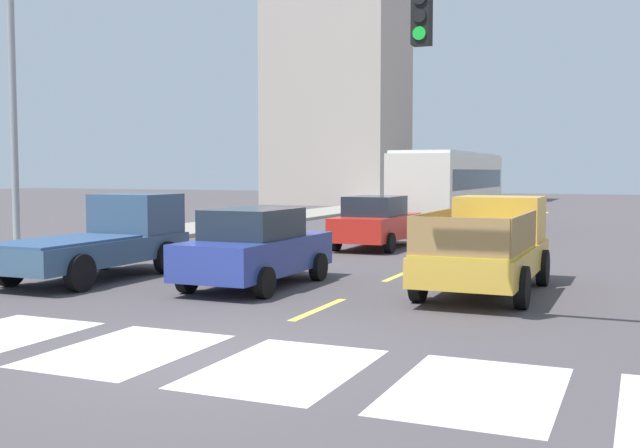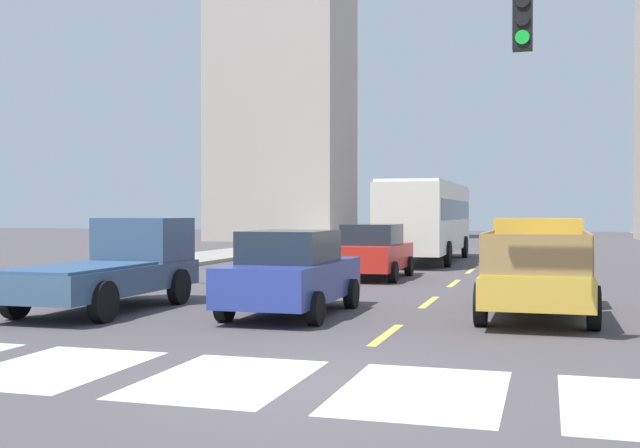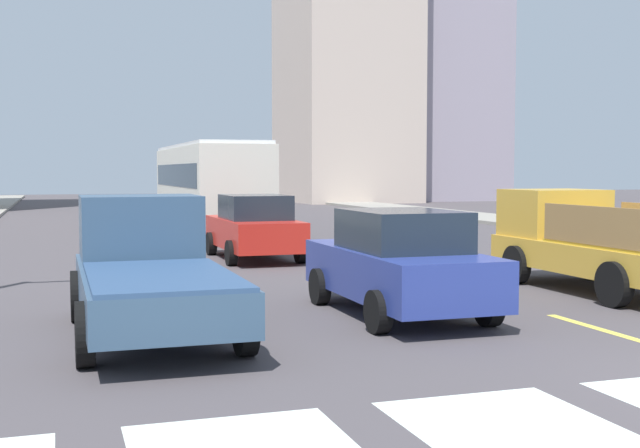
{
  "view_description": "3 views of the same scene",
  "coord_description": "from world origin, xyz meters",
  "px_view_note": "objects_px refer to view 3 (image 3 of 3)",
  "views": [
    {
      "loc": [
        5.42,
        -8.63,
        2.53
      ],
      "look_at": [
        -1.44,
        7.43,
        1.31
      ],
      "focal_mm": 42.54,
      "sensor_mm": 36.0,
      "label": 1
    },
    {
      "loc": [
        2.62,
        -8.92,
        2.08
      ],
      "look_at": [
        -1.94,
        6.59,
        1.84
      ],
      "focal_mm": 43.43,
      "sensor_mm": 36.0,
      "label": 2
    },
    {
      "loc": [
        -7.65,
        -6.1,
        2.35
      ],
      "look_at": [
        -1.07,
        14.11,
        0.96
      ],
      "focal_mm": 45.51,
      "sensor_mm": 36.0,
      "label": 3
    }
  ],
  "objects_px": {
    "city_bus": "(208,182)",
    "pickup_dark": "(149,268)",
    "sedan_mid": "(399,263)",
    "pickup_stakebed": "(590,242)",
    "sedan_near_left": "(254,227)"
  },
  "relations": [
    {
      "from": "pickup_dark",
      "to": "sedan_near_left",
      "type": "bearing_deg",
      "value": 64.59
    },
    {
      "from": "sedan_near_left",
      "to": "sedan_mid",
      "type": "relative_size",
      "value": 1.0
    },
    {
      "from": "pickup_stakebed",
      "to": "sedan_mid",
      "type": "height_order",
      "value": "pickup_stakebed"
    },
    {
      "from": "sedan_near_left",
      "to": "pickup_dark",
      "type": "bearing_deg",
      "value": -113.97
    },
    {
      "from": "pickup_dark",
      "to": "sedan_mid",
      "type": "height_order",
      "value": "pickup_dark"
    },
    {
      "from": "city_bus",
      "to": "pickup_dark",
      "type": "bearing_deg",
      "value": -101.81
    },
    {
      "from": "pickup_stakebed",
      "to": "pickup_dark",
      "type": "xyz_separation_m",
      "value": [
        -8.82,
        -1.55,
        -0.02
      ]
    },
    {
      "from": "sedan_mid",
      "to": "pickup_stakebed",
      "type": "bearing_deg",
      "value": 18.38
    },
    {
      "from": "city_bus",
      "to": "sedan_near_left",
      "type": "distance_m",
      "value": 8.92
    },
    {
      "from": "city_bus",
      "to": "sedan_mid",
      "type": "height_order",
      "value": "city_bus"
    },
    {
      "from": "pickup_stakebed",
      "to": "sedan_mid",
      "type": "distance_m",
      "value": 5.04
    },
    {
      "from": "city_bus",
      "to": "sedan_mid",
      "type": "relative_size",
      "value": 2.45
    },
    {
      "from": "sedan_near_left",
      "to": "pickup_stakebed",
      "type": "bearing_deg",
      "value": -57.09
    },
    {
      "from": "pickup_dark",
      "to": "city_bus",
      "type": "height_order",
      "value": "city_bus"
    },
    {
      "from": "pickup_dark",
      "to": "city_bus",
      "type": "distance_m",
      "value": 18.34
    }
  ]
}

